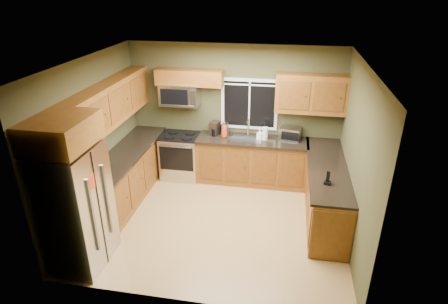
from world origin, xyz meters
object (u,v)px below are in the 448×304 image
(toaster_oven, at_px, (290,133))
(refrigerator, at_px, (76,208))
(paper_towel_roll, at_px, (265,133))
(soap_bottle_b, at_px, (260,134))
(soap_bottle_a, at_px, (224,130))
(coffee_maker, at_px, (215,129))
(cordless_phone, at_px, (328,180))
(range, at_px, (181,156))
(kettle, at_px, (225,128))
(microwave, at_px, (180,94))

(toaster_oven, bearing_deg, refrigerator, -134.56)
(paper_towel_roll, bearing_deg, refrigerator, -130.40)
(soap_bottle_b, bearing_deg, refrigerator, -129.28)
(refrigerator, xyz_separation_m, soap_bottle_a, (1.59, 2.80, 0.20))
(refrigerator, bearing_deg, coffee_maker, 64.40)
(coffee_maker, height_order, cordless_phone, coffee_maker)
(refrigerator, relative_size, range, 1.92)
(kettle, relative_size, cordless_phone, 1.33)
(soap_bottle_a, distance_m, cordless_phone, 2.45)
(toaster_oven, height_order, soap_bottle_b, toaster_oven)
(microwave, bearing_deg, paper_towel_roll, -3.33)
(range, xyz_separation_m, soap_bottle_a, (0.90, 0.03, 0.63))
(microwave, relative_size, cordless_phone, 3.56)
(coffee_maker, height_order, paper_towel_roll, paper_towel_roll)
(toaster_oven, relative_size, kettle, 1.54)
(refrigerator, height_order, microwave, microwave)
(refrigerator, bearing_deg, soap_bottle_b, 50.72)
(kettle, height_order, soap_bottle_a, soap_bottle_a)
(cordless_phone, bearing_deg, range, 150.95)
(toaster_oven, height_order, coffee_maker, coffee_maker)
(refrigerator, height_order, kettle, refrigerator)
(refrigerator, height_order, toaster_oven, refrigerator)
(coffee_maker, distance_m, soap_bottle_a, 0.23)
(soap_bottle_b, bearing_deg, paper_towel_roll, 3.97)
(refrigerator, relative_size, toaster_oven, 4.12)
(toaster_oven, relative_size, coffee_maker, 1.58)
(kettle, distance_m, cordless_phone, 2.56)
(range, relative_size, kettle, 3.31)
(range, bearing_deg, paper_towel_roll, 1.26)
(soap_bottle_a, relative_size, soap_bottle_b, 1.47)
(coffee_maker, bearing_deg, microwave, 178.00)
(soap_bottle_b, height_order, cordless_phone, cordless_phone)
(range, distance_m, soap_bottle_a, 1.10)
(kettle, height_order, cordless_phone, kettle)
(toaster_oven, height_order, cordless_phone, toaster_oven)
(soap_bottle_a, bearing_deg, range, -178.07)
(microwave, distance_m, soap_bottle_b, 1.74)
(soap_bottle_a, relative_size, cordless_phone, 1.46)
(coffee_maker, bearing_deg, soap_bottle_b, -5.13)
(microwave, bearing_deg, refrigerator, -103.34)
(paper_towel_roll, relative_size, soap_bottle_b, 1.32)
(toaster_oven, bearing_deg, paper_towel_roll, -167.59)
(kettle, bearing_deg, refrigerator, -118.03)
(range, xyz_separation_m, kettle, (0.88, 0.18, 0.60))
(soap_bottle_b, xyz_separation_m, cordless_phone, (1.17, -1.57, -0.04))
(coffee_maker, height_order, soap_bottle_b, coffee_maker)
(paper_towel_roll, distance_m, soap_bottle_a, 0.80)
(coffee_maker, xyz_separation_m, paper_towel_roll, (1.01, -0.07, -0.00))
(refrigerator, xyz_separation_m, kettle, (1.57, 2.95, 0.17))
(microwave, height_order, toaster_oven, microwave)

